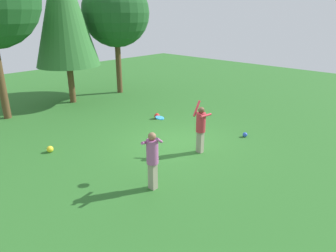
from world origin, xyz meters
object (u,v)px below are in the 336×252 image
Objects in this scene: frisbee at (160,118)px; ball_yellow at (50,149)px; ball_red at (157,116)px; tree_right at (116,13)px; person_thrower at (201,126)px; ball_blue at (245,135)px; tree_center at (63,7)px; person_catcher at (152,156)px.

frisbee is 4.71m from ball_yellow.
tree_right is (2.08, 5.44, 4.63)m from ball_red.
ball_blue is at bearing 167.65° from person_thrower.
tree_center is (0.41, 9.39, 4.02)m from person_thrower.
person_thrower reaches higher than person_catcher.
person_thrower is 0.24× the size of tree_center.
frisbee is 1.88× the size of ball_blue.
person_thrower is 4.23m from ball_red.
person_catcher is 0.26× the size of tree_right.
frisbee is (-2.13, -0.06, 0.84)m from person_thrower.
tree_center reaches higher than person_thrower.
frisbee is 5.65m from ball_red.
frisbee reaches higher than ball_red.
person_thrower is at bearing -46.84° from ball_yellow.
person_catcher is at bearing -108.47° from tree_center.
person_thrower is 10.23m from tree_center.
ball_red is 0.03× the size of tree_center.
tree_center is (2.54, 9.45, 3.18)m from frisbee.
tree_right is (3.27, -0.14, -0.29)m from tree_center.
tree_right is (7.43, 5.26, 4.65)m from ball_yellow.
ball_blue is at bearing -35.80° from ball_yellow.
person_thrower is 2.94m from person_catcher.
ball_red is (4.50, 4.33, -0.91)m from person_catcher.
frisbee is at bearing -121.97° from tree_right.
ball_blue is at bearing -30.10° from person_catcher.
tree_right is (5.81, 9.32, 2.90)m from frisbee.
person_catcher is 1.22m from frisbee.
ball_yellow is (-3.75, 4.00, -0.91)m from person_thrower.
frisbee is 1.37× the size of ball_red.
tree_center is (-1.19, 5.58, 4.92)m from ball_red.
tree_right reaches higher than ball_yellow.
person_catcher is 7.23× the size of ball_yellow.
ball_blue is at bearing -97.35° from tree_right.
frisbee is 11.36m from tree_right.
tree_center is at bearing -94.13° from person_thrower.
tree_center is at bearing 40.82° from person_catcher.
frisbee is at bearing -68.23° from ball_yellow.
person_thrower is at bearing -92.51° from tree_center.
person_thrower reaches higher than ball_yellow.
ball_blue is at bearing -79.00° from ball_red.
ball_red is 0.04× the size of tree_right.
person_catcher is (-2.90, -0.52, 0.01)m from person_thrower.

